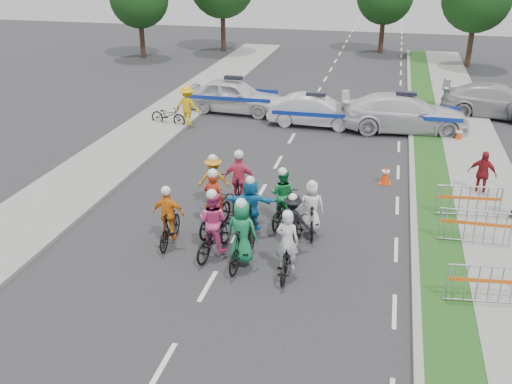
% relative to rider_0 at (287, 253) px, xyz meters
% --- Properties ---
extents(ground, '(90.00, 90.00, 0.00)m').
position_rel_rider_0_xyz_m(ground, '(-1.83, -1.06, -0.62)').
color(ground, '#28282B').
rests_on(ground, ground).
extents(curb_right, '(0.20, 60.00, 0.12)m').
position_rel_rider_0_xyz_m(curb_right, '(3.27, 3.94, -0.56)').
color(curb_right, gray).
rests_on(curb_right, ground).
extents(grass_strip, '(1.20, 60.00, 0.11)m').
position_rel_rider_0_xyz_m(grass_strip, '(3.97, 3.94, -0.56)').
color(grass_strip, '#244D18').
rests_on(grass_strip, ground).
extents(sidewalk_right, '(2.40, 60.00, 0.13)m').
position_rel_rider_0_xyz_m(sidewalk_right, '(5.77, 3.94, -0.55)').
color(sidewalk_right, gray).
rests_on(sidewalk_right, ground).
extents(sidewalk_left, '(3.00, 60.00, 0.13)m').
position_rel_rider_0_xyz_m(sidewalk_left, '(-8.33, 3.94, -0.55)').
color(sidewalk_left, gray).
rests_on(sidewalk_left, ground).
extents(rider_0, '(0.66, 1.84, 1.87)m').
position_rel_rider_0_xyz_m(rider_0, '(0.00, 0.00, 0.00)').
color(rider_0, black).
rests_on(rider_0, ground).
extents(rider_1, '(0.90, 1.96, 2.01)m').
position_rel_rider_0_xyz_m(rider_1, '(-1.24, 0.13, 0.16)').
color(rider_1, black).
rests_on(rider_1, ground).
extents(rider_2, '(1.05, 2.04, 1.98)m').
position_rel_rider_0_xyz_m(rider_2, '(-2.15, 0.54, 0.11)').
color(rider_2, black).
rests_on(rider_2, ground).
extents(rider_3, '(0.94, 1.77, 1.83)m').
position_rel_rider_0_xyz_m(rider_3, '(-3.54, 0.79, 0.09)').
color(rider_3, black).
rests_on(rider_3, ground).
extents(rider_4, '(1.02, 1.73, 1.69)m').
position_rel_rider_0_xyz_m(rider_4, '(-0.12, 1.42, 0.04)').
color(rider_4, black).
rests_on(rider_4, ground).
extents(rider_5, '(1.53, 1.82, 1.86)m').
position_rel_rider_0_xyz_m(rider_5, '(-1.45, 1.95, 0.17)').
color(rider_5, black).
rests_on(rider_5, ground).
extents(rider_6, '(1.01, 2.07, 2.02)m').
position_rel_rider_0_xyz_m(rider_6, '(-2.54, 1.88, 0.05)').
color(rider_6, black).
rests_on(rider_6, ground).
extents(rider_7, '(0.82, 1.73, 1.75)m').
position_rel_rider_0_xyz_m(rider_7, '(0.28, 2.32, 0.07)').
color(rider_7, black).
rests_on(rider_7, ground).
extents(rider_8, '(0.87, 1.88, 1.85)m').
position_rel_rider_0_xyz_m(rider_8, '(-0.69, 2.85, 0.07)').
color(rider_8, black).
rests_on(rider_8, ground).
extents(rider_9, '(1.04, 1.97, 2.06)m').
position_rel_rider_0_xyz_m(rider_9, '(-2.19, 3.48, 0.17)').
color(rider_9, black).
rests_on(rider_9, ground).
extents(rider_10, '(1.11, 1.89, 1.84)m').
position_rel_rider_0_xyz_m(rider_10, '(-3.05, 3.49, 0.10)').
color(rider_10, black).
rests_on(rider_10, ground).
extents(police_car_0, '(5.00, 2.34, 1.66)m').
position_rel_rider_0_xyz_m(police_car_0, '(-5.43, 14.46, 0.21)').
color(police_car_0, silver).
rests_on(police_car_0, ground).
extents(police_car_1, '(4.38, 1.66, 1.43)m').
position_rel_rider_0_xyz_m(police_car_1, '(-1.11, 13.10, 0.09)').
color(police_car_1, silver).
rests_on(police_car_1, ground).
extents(police_car_2, '(5.93, 2.92, 1.66)m').
position_rel_rider_0_xyz_m(police_car_2, '(2.91, 13.22, 0.21)').
color(police_car_2, silver).
rests_on(police_car_2, ground).
extents(civilian_sedan, '(5.61, 2.82, 1.56)m').
position_rel_rider_0_xyz_m(civilian_sedan, '(7.39, 16.63, 0.16)').
color(civilian_sedan, '#ABABB0').
rests_on(civilian_sedan, ground).
extents(spectator_2, '(1.01, 0.68, 1.60)m').
position_rel_rider_0_xyz_m(spectator_2, '(5.46, 6.42, 0.18)').
color(spectator_2, maroon).
rests_on(spectator_2, ground).
extents(marshal_hiviz, '(1.27, 0.81, 1.87)m').
position_rel_rider_0_xyz_m(marshal_hiviz, '(-6.90, 11.74, 0.32)').
color(marshal_hiviz, '#E9B30C').
rests_on(marshal_hiviz, ground).
extents(barrier_0, '(2.05, 0.74, 1.12)m').
position_rel_rider_0_xyz_m(barrier_0, '(4.87, -0.36, -0.06)').
color(barrier_0, '#A5A8AD').
rests_on(barrier_0, ground).
extents(barrier_1, '(2.01, 0.53, 1.12)m').
position_rel_rider_0_xyz_m(barrier_1, '(4.87, 2.66, -0.06)').
color(barrier_1, '#A5A8AD').
rests_on(barrier_1, ground).
extents(barrier_2, '(2.04, 0.73, 1.12)m').
position_rel_rider_0_xyz_m(barrier_2, '(4.87, 4.44, -0.06)').
color(barrier_2, '#A5A8AD').
rests_on(barrier_2, ground).
extents(cone_0, '(0.40, 0.40, 0.70)m').
position_rel_rider_0_xyz_m(cone_0, '(2.31, 6.76, -0.28)').
color(cone_0, '#F24C0C').
rests_on(cone_0, ground).
extents(cone_1, '(0.40, 0.40, 0.70)m').
position_rel_rider_0_xyz_m(cone_1, '(5.24, 12.19, -0.28)').
color(cone_1, '#F24C0C').
rests_on(cone_1, ground).
extents(parked_bike, '(1.88, 0.93, 0.95)m').
position_rel_rider_0_xyz_m(parked_bike, '(-7.82, 11.56, -0.15)').
color(parked_bike, black).
rests_on(parked_bike, ground).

